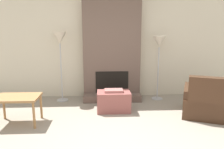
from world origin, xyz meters
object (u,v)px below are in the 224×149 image
object	(u,v)px
floor_lamp_right	(159,45)
side_table	(17,100)
armchair	(205,103)
floor_lamp_left	(60,42)
ottoman	(114,101)

from	to	relation	value
floor_lamp_right	side_table	bearing A→B (deg)	-155.50
armchair	side_table	xyz separation A→B (m)	(-3.68, -0.22, 0.20)
armchair	floor_lamp_right	distance (m)	1.73
side_table	floor_lamp_left	bearing A→B (deg)	66.79
floor_lamp_left	floor_lamp_right	xyz separation A→B (m)	(2.41, 0.00, -0.09)
armchair	side_table	distance (m)	3.70
ottoman	side_table	bearing A→B (deg)	-162.73
armchair	floor_lamp_left	xyz separation A→B (m)	(-3.10, 1.15, 1.20)
ottoman	floor_lamp_left	distance (m)	1.93
armchair	floor_lamp_right	size ratio (longest dim) A/B	0.77
ottoman	side_table	size ratio (longest dim) A/B	0.89
ottoman	floor_lamp_left	xyz separation A→B (m)	(-1.24, 0.80, 1.24)
armchair	floor_lamp_left	size ratio (longest dim) A/B	0.73
side_table	floor_lamp_right	bearing A→B (deg)	24.50
ottoman	floor_lamp_left	world-z (taller)	floor_lamp_left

